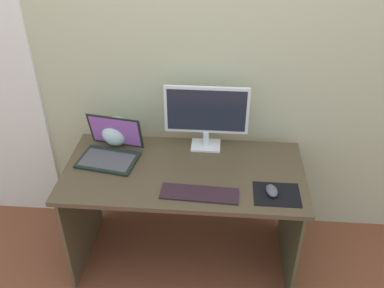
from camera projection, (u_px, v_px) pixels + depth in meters
name	position (u px, v px, depth m)	size (l,w,h in m)	color
ground_plane	(185.00, 255.00, 2.84)	(8.00, 8.00, 0.00)	brown
wall_back	(190.00, 56.00, 2.50)	(6.00, 0.04, 2.50)	#B7B998
desk	(184.00, 190.00, 2.52)	(1.39, 0.68, 0.72)	#4C3E2C
monitor	(206.00, 114.00, 2.52)	(0.50, 0.14, 0.41)	white
laptop	(110.00, 150.00, 2.52)	(0.38, 0.34, 0.24)	black
fishbowl	(116.00, 131.00, 2.63)	(0.18, 0.18, 0.18)	silver
keyboard_external	(199.00, 194.00, 2.26)	(0.42, 0.13, 0.01)	black
mousepad	(277.00, 194.00, 2.26)	(0.25, 0.20, 0.00)	black
mouse	(272.00, 191.00, 2.25)	(0.06, 0.10, 0.04)	#4E4D5A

